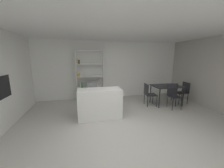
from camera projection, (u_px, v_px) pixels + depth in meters
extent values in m
plane|color=beige|center=(123.00, 133.00, 3.42)|extent=(10.26, 10.26, 0.00)
cube|color=white|center=(126.00, 21.00, 2.89)|extent=(7.45, 6.45, 0.06)
cube|color=white|center=(104.00, 70.00, 6.22)|extent=(7.45, 0.06, 2.65)
cube|color=black|center=(3.00, 87.00, 3.36)|extent=(0.04, 0.62, 0.57)
cylinder|color=#B7BABC|center=(0.00, 78.00, 3.30)|extent=(0.02, 0.49, 0.02)
cube|color=white|center=(100.00, 103.00, 4.22)|extent=(1.36, 0.60, 0.94)
cube|color=white|center=(76.00, 77.00, 5.66)|extent=(0.02, 0.37, 2.20)
cube|color=white|center=(103.00, 76.00, 5.89)|extent=(0.02, 0.37, 2.20)
cube|color=white|center=(89.00, 51.00, 5.56)|extent=(1.16, 0.37, 0.02)
cube|color=white|center=(91.00, 100.00, 5.99)|extent=(1.16, 0.37, 0.02)
cube|color=white|center=(90.00, 88.00, 5.88)|extent=(1.12, 0.37, 0.02)
cube|color=white|center=(90.00, 76.00, 5.78)|extent=(1.12, 0.37, 0.02)
cube|color=white|center=(89.00, 64.00, 5.67)|extent=(1.12, 0.37, 0.02)
cube|color=silver|center=(82.00, 98.00, 5.89)|extent=(0.03, 0.31, 0.21)
cube|color=#8E4793|center=(84.00, 99.00, 5.91)|extent=(0.06, 0.31, 0.16)
cube|color=#338E4C|center=(85.00, 99.00, 5.93)|extent=(0.04, 0.31, 0.15)
cube|color=silver|center=(87.00, 97.00, 5.93)|extent=(0.06, 0.31, 0.26)
cube|color=silver|center=(80.00, 86.00, 5.77)|extent=(0.04, 0.31, 0.21)
cube|color=#338E4C|center=(82.00, 86.00, 5.78)|extent=(0.06, 0.31, 0.25)
cube|color=gold|center=(79.00, 75.00, 5.67)|extent=(0.05, 0.31, 0.15)
cube|color=silver|center=(81.00, 74.00, 5.68)|extent=(0.05, 0.31, 0.18)
cube|color=gold|center=(78.00, 61.00, 5.55)|extent=(0.04, 0.31, 0.22)
cube|color=#38383D|center=(79.00, 62.00, 5.56)|extent=(0.06, 0.31, 0.17)
cube|color=#B7BABC|center=(92.00, 85.00, 5.87)|extent=(0.44, 0.32, 0.26)
cube|color=#232328|center=(167.00, 86.00, 5.38)|extent=(1.16, 0.82, 0.03)
cylinder|color=#232328|center=(159.00, 99.00, 5.01)|extent=(0.04, 0.04, 0.76)
cylinder|color=#232328|center=(183.00, 97.00, 5.23)|extent=(0.04, 0.04, 0.76)
cylinder|color=#232328|center=(150.00, 94.00, 5.68)|extent=(0.04, 0.04, 0.76)
cylinder|color=#232328|center=(172.00, 92.00, 5.90)|extent=(0.04, 0.04, 0.76)
cube|color=#232328|center=(175.00, 97.00, 4.93)|extent=(0.44, 0.43, 0.03)
cube|color=#232328|center=(172.00, 89.00, 5.06)|extent=(0.41, 0.06, 0.46)
cylinder|color=#232328|center=(173.00, 105.00, 4.78)|extent=(0.03, 0.03, 0.46)
cylinder|color=#232328|center=(181.00, 104.00, 4.83)|extent=(0.03, 0.03, 0.46)
cylinder|color=#232328|center=(167.00, 102.00, 5.12)|extent=(0.03, 0.03, 0.46)
cylinder|color=#232328|center=(176.00, 101.00, 5.17)|extent=(0.03, 0.03, 0.46)
cube|color=#232328|center=(151.00, 95.00, 5.29)|extent=(0.48, 0.49, 0.03)
cube|color=#232328|center=(146.00, 89.00, 5.23)|extent=(0.08, 0.45, 0.42)
cylinder|color=#232328|center=(157.00, 101.00, 5.17)|extent=(0.03, 0.03, 0.44)
cylinder|color=#232328|center=(153.00, 98.00, 5.55)|extent=(0.03, 0.03, 0.44)
cylinder|color=#232328|center=(148.00, 102.00, 5.14)|extent=(0.03, 0.03, 0.44)
cylinder|color=#232328|center=(144.00, 99.00, 5.51)|extent=(0.03, 0.03, 0.44)
cube|color=#232328|center=(181.00, 93.00, 5.58)|extent=(0.47, 0.43, 0.03)
cube|color=#232328|center=(186.00, 87.00, 5.58)|extent=(0.05, 0.42, 0.43)
cylinder|color=#232328|center=(174.00, 97.00, 5.77)|extent=(0.03, 0.03, 0.43)
cylinder|color=#232328|center=(179.00, 99.00, 5.43)|extent=(0.03, 0.03, 0.43)
cylinder|color=#232328|center=(182.00, 96.00, 5.84)|extent=(0.03, 0.03, 0.43)
cylinder|color=#232328|center=(187.00, 99.00, 5.49)|extent=(0.03, 0.03, 0.43)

